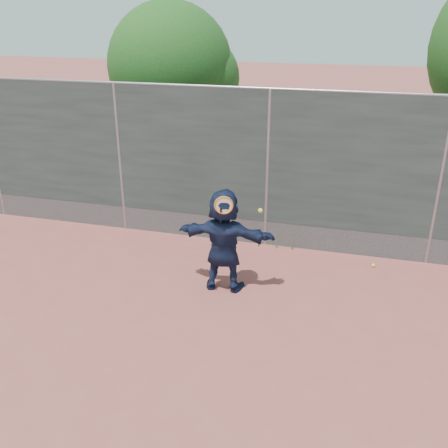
# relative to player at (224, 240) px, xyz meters

# --- Properties ---
(ground) EXTENTS (80.00, 80.00, 0.00)m
(ground) POSITION_rel_player_xyz_m (0.34, -1.67, -0.86)
(ground) COLOR #9E4C42
(ground) RESTS_ON ground
(player) EXTENTS (1.61, 0.54, 1.73)m
(player) POSITION_rel_player_xyz_m (0.00, 0.00, 0.00)
(player) COLOR #161F3C
(player) RESTS_ON ground
(ball_ground) EXTENTS (0.07, 0.07, 0.07)m
(ball_ground) POSITION_rel_player_xyz_m (2.41, 1.39, -0.83)
(ball_ground) COLOR yellow
(ball_ground) RESTS_ON ground
(fence) EXTENTS (20.00, 0.06, 3.03)m
(fence) POSITION_rel_player_xyz_m (0.34, 1.83, 0.72)
(fence) COLOR #38423D
(fence) RESTS_ON ground
(swing_action) EXTENTS (0.73, 0.16, 0.51)m
(swing_action) POSITION_rel_player_xyz_m (0.10, -0.19, 0.66)
(swing_action) COLOR orange
(swing_action) RESTS_ON ground
(tree_left) EXTENTS (3.15, 3.00, 4.53)m
(tree_left) POSITION_rel_player_xyz_m (-2.51, 4.88, 2.08)
(tree_left) COLOR #382314
(tree_left) RESTS_ON ground
(weed_clump) EXTENTS (0.68, 0.07, 0.30)m
(weed_clump) POSITION_rel_player_xyz_m (0.63, 1.71, -0.73)
(weed_clump) COLOR #387226
(weed_clump) RESTS_ON ground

